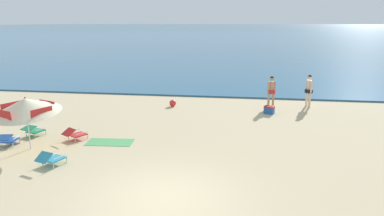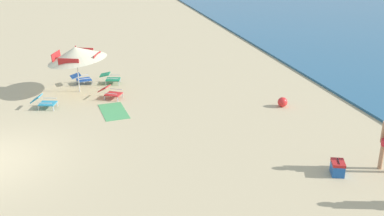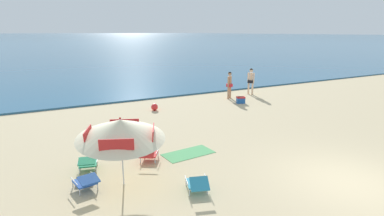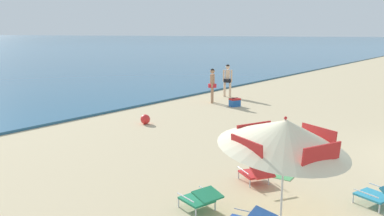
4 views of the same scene
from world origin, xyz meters
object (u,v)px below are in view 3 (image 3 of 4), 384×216
at_px(lounge_chair_beside_umbrella, 198,183).
at_px(person_standing_near_shore, 251,79).
at_px(person_standing_beside, 230,83).
at_px(lounge_chair_under_umbrella, 148,154).
at_px(lounge_chair_spare_folded, 86,181).
at_px(cooler_box, 241,100).
at_px(beach_ball, 154,107).
at_px(beach_umbrella_striped_main, 121,129).
at_px(lounge_chair_facing_sea, 88,162).
at_px(beach_towel, 188,153).

xyz_separation_m(lounge_chair_beside_umbrella, person_standing_near_shore, (9.74, 9.94, 0.77)).
bearing_deg(lounge_chair_beside_umbrella, person_standing_beside, 51.13).
xyz_separation_m(lounge_chair_under_umbrella, person_standing_near_shore, (10.18, 7.36, 0.77)).
height_order(lounge_chair_spare_folded, cooler_box, lounge_chair_spare_folded).
relative_size(cooler_box, beach_ball, 1.56).
xyz_separation_m(beach_umbrella_striped_main, lounge_chair_spare_folded, (-1.00, 0.13, -1.38)).
bearing_deg(lounge_chair_spare_folded, lounge_chair_facing_sea, 78.27).
height_order(lounge_chair_under_umbrella, beach_ball, lounge_chair_under_umbrella).
xyz_separation_m(beach_umbrella_striped_main, person_standing_near_shore, (11.37, 8.55, -0.61)).
xyz_separation_m(cooler_box, beach_towel, (-6.48, -5.55, -0.20)).
relative_size(person_standing_near_shore, beach_ball, 4.76).
bearing_deg(lounge_chair_facing_sea, cooler_box, 28.22).
relative_size(lounge_chair_under_umbrella, beach_towel, 0.57).
relative_size(lounge_chair_facing_sea, beach_towel, 0.53).
bearing_deg(beach_towel, cooler_box, 40.57).
xyz_separation_m(lounge_chair_facing_sea, person_standing_near_shore, (12.11, 7.17, 0.76)).
bearing_deg(cooler_box, person_standing_near_shore, 39.94).
relative_size(lounge_chair_spare_folded, person_standing_beside, 0.54).
bearing_deg(lounge_chair_spare_folded, lounge_chair_beside_umbrella, -30.07).
xyz_separation_m(lounge_chair_under_umbrella, beach_towel, (1.48, -0.05, -0.27)).
relative_size(lounge_chair_facing_sea, lounge_chair_spare_folded, 1.02).
height_order(beach_umbrella_striped_main, lounge_chair_under_umbrella, beach_umbrella_striped_main).
bearing_deg(lounge_chair_spare_folded, beach_towel, 15.37).
relative_size(beach_umbrella_striped_main, beach_ball, 7.52).
xyz_separation_m(beach_umbrella_striped_main, beach_ball, (3.88, 7.51, -1.47)).
bearing_deg(lounge_chair_under_umbrella, person_standing_beside, 40.55).
bearing_deg(person_standing_beside, beach_ball, -173.49).
distance_m(lounge_chair_beside_umbrella, lounge_chair_facing_sea, 3.65).
distance_m(lounge_chair_facing_sea, person_standing_near_shore, 14.09).
bearing_deg(lounge_chair_facing_sea, beach_ball, 53.02).
bearing_deg(beach_umbrella_striped_main, cooler_box, 36.15).
bearing_deg(lounge_chair_facing_sea, lounge_chair_under_umbrella, -5.90).
relative_size(person_standing_beside, cooler_box, 2.96).
relative_size(lounge_chair_under_umbrella, lounge_chair_beside_umbrella, 1.01).
distance_m(lounge_chair_under_umbrella, lounge_chair_spare_folded, 2.42).
bearing_deg(lounge_chair_beside_umbrella, lounge_chair_facing_sea, 130.48).
height_order(lounge_chair_facing_sea, lounge_chair_spare_folded, lounge_chair_spare_folded).
bearing_deg(cooler_box, lounge_chair_under_umbrella, -145.35).
bearing_deg(person_standing_beside, lounge_chair_spare_folded, -142.16).
xyz_separation_m(person_standing_beside, beach_ball, (-5.43, -0.62, -0.82)).
xyz_separation_m(beach_umbrella_striped_main, lounge_chair_facing_sea, (-0.73, 1.38, -1.37)).
relative_size(beach_umbrella_striped_main, lounge_chair_facing_sea, 2.98).
bearing_deg(lounge_chair_beside_umbrella, beach_ball, 75.83).
xyz_separation_m(person_standing_near_shore, beach_ball, (-7.49, -1.03, -0.85)).
relative_size(lounge_chair_facing_sea, cooler_box, 1.62).
relative_size(beach_umbrella_striped_main, lounge_chair_under_umbrella, 2.77).
distance_m(cooler_box, beach_ball, 5.33).
bearing_deg(lounge_chair_under_umbrella, beach_ball, 66.95).
bearing_deg(beach_umbrella_striped_main, beach_towel, 23.04).
relative_size(lounge_chair_under_umbrella, person_standing_beside, 0.59).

